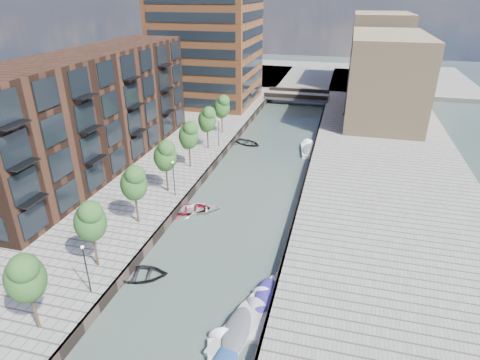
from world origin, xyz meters
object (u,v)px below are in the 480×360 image
at_px(tree_5, 207,119).
at_px(motorboat_4, 308,150).
at_px(tree_4, 189,135).
at_px(sloop_3, 199,211).
at_px(tree_0, 25,276).
at_px(sloop_4, 247,144).
at_px(bridge, 297,96).
at_px(motorboat_3, 268,294).
at_px(tree_1, 90,220).
at_px(sloop_2, 189,211).
at_px(tree_2, 134,182).
at_px(motorboat_2, 260,313).
at_px(sloop_0, 139,277).
at_px(tree_3, 165,155).
at_px(car, 348,111).
at_px(motorboat_1, 240,328).
at_px(tree_6, 222,106).

bearing_deg(tree_5, motorboat_4, 19.70).
xyz_separation_m(tree_4, sloop_3, (4.39, -8.91, -5.31)).
distance_m(tree_0, sloop_4, 41.14).
height_order(bridge, motorboat_3, bridge).
relative_size(tree_1, sloop_4, 1.35).
bearing_deg(tree_1, tree_4, 90.00).
relative_size(sloop_2, sloop_4, 1.06).
relative_size(tree_2, sloop_3, 1.29).
distance_m(sloop_3, motorboat_3, 14.73).
xyz_separation_m(bridge, sloop_3, (-4.11, -48.91, -1.39)).
relative_size(tree_5, motorboat_2, 1.19).
relative_size(tree_1, sloop_0, 1.24).
xyz_separation_m(tree_3, tree_5, (0.00, 14.00, 0.00)).
bearing_deg(tree_4, car, 57.33).
relative_size(bridge, tree_0, 2.18).
height_order(bridge, car, bridge).
bearing_deg(tree_2, motorboat_3, -23.10).
height_order(tree_5, sloop_4, tree_5).
bearing_deg(car, bridge, 140.10).
xyz_separation_m(motorboat_1, motorboat_4, (0.97, 35.89, 0.00)).
bearing_deg(motorboat_1, tree_6, 108.72).
bearing_deg(motorboat_4, tree_3, -126.10).
height_order(tree_1, motorboat_1, tree_1).
bearing_deg(tree_2, tree_1, -90.00).
xyz_separation_m(tree_4, sloop_4, (4.46, 12.55, -5.31)).
bearing_deg(motorboat_2, tree_3, 132.65).
bearing_deg(tree_3, tree_6, 90.00).
bearing_deg(tree_3, bridge, 79.75).
height_order(tree_1, sloop_2, tree_1).
bearing_deg(motorboat_2, tree_5, 115.48).
height_order(sloop_2, motorboat_1, motorboat_1).
bearing_deg(tree_3, sloop_3, -23.49).
height_order(tree_5, tree_6, same).
distance_m(sloop_2, motorboat_4, 23.61).
bearing_deg(bridge, tree_4, -102.00).
relative_size(motorboat_3, motorboat_4, 0.90).
bearing_deg(tree_0, motorboat_1, 17.53).
distance_m(tree_0, motorboat_1, 14.41).
bearing_deg(motorboat_4, tree_4, -139.15).
xyz_separation_m(tree_3, motorboat_4, (13.82, 18.95, -5.08)).
distance_m(sloop_4, motorboat_2, 35.82).
bearing_deg(sloop_0, tree_2, 12.08).
bearing_deg(tree_0, sloop_4, 83.72).
bearing_deg(motorboat_4, sloop_2, -116.28).
bearing_deg(sloop_3, sloop_2, 86.48).
bearing_deg(tree_5, tree_6, 90.00).
bearing_deg(motorboat_2, sloop_2, 129.28).
distance_m(tree_4, tree_5, 7.00).
height_order(tree_4, motorboat_4, tree_4).
xyz_separation_m(bridge, tree_2, (-8.50, -54.00, 3.92)).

